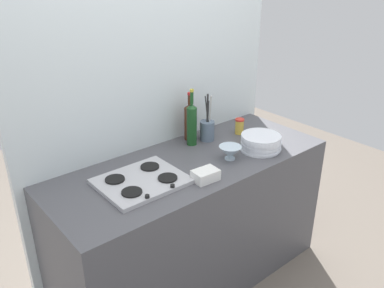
% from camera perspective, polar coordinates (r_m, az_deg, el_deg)
% --- Properties ---
extents(ground_plane, '(6.00, 6.00, 0.00)m').
position_cam_1_polar(ground_plane, '(2.98, -0.00, -18.13)').
color(ground_plane, '#6B6056').
rests_on(ground_plane, ground).
extents(counter_block, '(1.80, 0.70, 0.90)m').
position_cam_1_polar(counter_block, '(2.69, -0.00, -11.09)').
color(counter_block, '#4C4C51').
rests_on(counter_block, ground).
extents(backsplash_panel, '(1.90, 0.06, 2.14)m').
position_cam_1_polar(backsplash_panel, '(2.67, -5.26, 3.58)').
color(backsplash_panel, silver).
rests_on(backsplash_panel, ground).
extents(stovetop_hob, '(0.46, 0.38, 0.04)m').
position_cam_1_polar(stovetop_hob, '(2.24, -7.16, -5.23)').
color(stovetop_hob, '#B2B2B7').
rests_on(stovetop_hob, counter_block).
extents(plate_stack, '(0.26, 0.26, 0.10)m').
position_cam_1_polar(plate_stack, '(2.62, 9.73, 0.20)').
color(plate_stack, white).
rests_on(plate_stack, counter_block).
extents(wine_bottle_leftmost, '(0.07, 0.07, 0.38)m').
position_cam_1_polar(wine_bottle_leftmost, '(2.63, -0.03, 2.91)').
color(wine_bottle_leftmost, '#19471E').
rests_on(wine_bottle_leftmost, counter_block).
extents(wine_bottle_mid_left, '(0.07, 0.07, 0.33)m').
position_cam_1_polar(wine_bottle_mid_left, '(2.72, -0.34, 3.27)').
color(wine_bottle_mid_left, '#472314').
rests_on(wine_bottle_mid_left, counter_block).
extents(mixing_bowl, '(0.14, 0.14, 0.09)m').
position_cam_1_polar(mixing_bowl, '(2.48, 5.41, -1.17)').
color(mixing_bowl, silver).
rests_on(mixing_bowl, counter_block).
extents(butter_dish, '(0.15, 0.11, 0.06)m').
position_cam_1_polar(butter_dish, '(2.25, 1.93, -4.44)').
color(butter_dish, white).
rests_on(butter_dish, counter_block).
extents(utensil_crock, '(0.10, 0.10, 0.32)m').
position_cam_1_polar(utensil_crock, '(2.73, 2.17, 2.08)').
color(utensil_crock, slate).
rests_on(utensil_crock, counter_block).
extents(condiment_jar_front, '(0.06, 0.06, 0.11)m').
position_cam_1_polar(condiment_jar_front, '(2.85, 6.74, 2.52)').
color(condiment_jar_front, gold).
rests_on(condiment_jar_front, counter_block).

